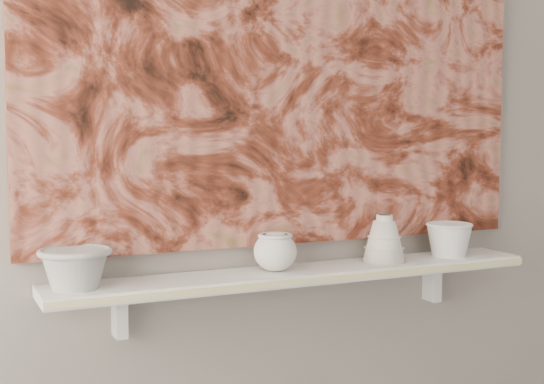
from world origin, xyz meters
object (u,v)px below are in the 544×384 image
painting (289,47)px  bell_vessel (384,238)px  bowl_white (449,239)px  cup_cream (275,252)px  shelf (301,274)px  bowl_grey (75,268)px

painting → bell_vessel: (0.27, -0.08, -0.54)m
bell_vessel → bowl_white: size_ratio=0.98×
cup_cream → painting: bearing=45.6°
cup_cream → bowl_white: bearing=0.0°
shelf → cup_cream: bearing=180.0°
cup_cream → bowl_white: size_ratio=0.83×
painting → bowl_grey: (-0.61, -0.08, -0.56)m
cup_cream → bell_vessel: 0.35m
shelf → painting: 0.63m
bell_vessel → bowl_white: bearing=0.0°
shelf → bell_vessel: bearing=0.0°
shelf → bowl_white: bowl_white is taller
shelf → bowl_white: size_ratio=9.99×
shelf → bell_vessel: bell_vessel is taller
shelf → cup_cream: 0.10m
bowl_grey → bell_vessel: 0.88m
painting → cup_cream: size_ratio=12.82×
painting → cup_cream: (-0.08, -0.08, -0.56)m
painting → bowl_white: 0.76m
painting → bell_vessel: size_ratio=10.92×
shelf → cup_cream: (-0.08, 0.00, 0.07)m
shelf → bowl_white: bearing=0.0°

